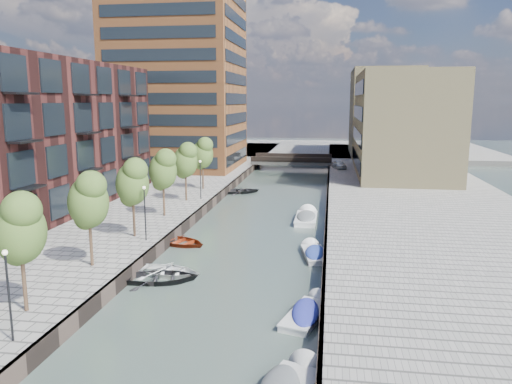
% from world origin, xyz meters
% --- Properties ---
extents(water, '(300.00, 300.00, 0.00)m').
position_xyz_m(water, '(0.00, 40.00, 0.00)').
color(water, '#38473F').
rests_on(water, ground).
extents(quay_right, '(20.00, 140.00, 1.00)m').
position_xyz_m(quay_right, '(16.00, 40.00, 0.50)').
color(quay_right, gray).
rests_on(quay_right, ground).
extents(quay_wall_left, '(0.25, 140.00, 1.00)m').
position_xyz_m(quay_wall_left, '(-6.10, 40.00, 0.50)').
color(quay_wall_left, '#332823').
rests_on(quay_wall_left, ground).
extents(quay_wall_right, '(0.25, 140.00, 1.00)m').
position_xyz_m(quay_wall_right, '(6.10, 40.00, 0.50)').
color(quay_wall_right, '#332823').
rests_on(quay_wall_right, ground).
extents(far_closure, '(80.00, 40.00, 1.00)m').
position_xyz_m(far_closure, '(0.00, 100.00, 0.50)').
color(far_closure, gray).
rests_on(far_closure, ground).
extents(apartment_block, '(8.00, 38.00, 14.00)m').
position_xyz_m(apartment_block, '(-20.00, 30.00, 8.00)').
color(apartment_block, black).
rests_on(apartment_block, quay_left).
extents(tower, '(18.00, 18.00, 30.00)m').
position_xyz_m(tower, '(-17.00, 65.00, 16.00)').
color(tower, brown).
rests_on(tower, quay_left).
extents(tan_block_near, '(12.00, 25.00, 14.00)m').
position_xyz_m(tan_block_near, '(16.00, 62.00, 8.00)').
color(tan_block_near, tan).
rests_on(tan_block_near, quay_right).
extents(tan_block_far, '(12.00, 20.00, 16.00)m').
position_xyz_m(tan_block_far, '(16.00, 88.00, 9.00)').
color(tan_block_far, tan).
rests_on(tan_block_far, quay_right).
extents(bridge, '(13.00, 6.00, 1.30)m').
position_xyz_m(bridge, '(0.00, 72.00, 1.39)').
color(bridge, gray).
rests_on(bridge, ground).
extents(tree_1, '(2.50, 2.50, 5.95)m').
position_xyz_m(tree_1, '(-8.50, 11.00, 5.31)').
color(tree_1, '#382619').
rests_on(tree_1, quay_left).
extents(tree_2, '(2.50, 2.50, 5.95)m').
position_xyz_m(tree_2, '(-8.50, 18.00, 5.31)').
color(tree_2, '#382619').
rests_on(tree_2, quay_left).
extents(tree_3, '(2.50, 2.50, 5.95)m').
position_xyz_m(tree_3, '(-8.50, 25.00, 5.31)').
color(tree_3, '#382619').
rests_on(tree_3, quay_left).
extents(tree_4, '(2.50, 2.50, 5.95)m').
position_xyz_m(tree_4, '(-8.50, 32.00, 5.31)').
color(tree_4, '#382619').
rests_on(tree_4, quay_left).
extents(tree_5, '(2.50, 2.50, 5.95)m').
position_xyz_m(tree_5, '(-8.50, 39.00, 5.31)').
color(tree_5, '#382619').
rests_on(tree_5, quay_left).
extents(tree_6, '(2.50, 2.50, 5.95)m').
position_xyz_m(tree_6, '(-8.50, 46.00, 5.31)').
color(tree_6, '#382619').
rests_on(tree_6, quay_left).
extents(lamp_0, '(0.24, 0.24, 4.12)m').
position_xyz_m(lamp_0, '(-7.20, 8.00, 3.51)').
color(lamp_0, black).
rests_on(lamp_0, quay_left).
extents(lamp_1, '(0.24, 0.24, 4.12)m').
position_xyz_m(lamp_1, '(-7.20, 24.00, 3.51)').
color(lamp_1, black).
rests_on(lamp_1, quay_left).
extents(lamp_2, '(0.24, 0.24, 4.12)m').
position_xyz_m(lamp_2, '(-7.20, 40.00, 3.51)').
color(lamp_2, black).
rests_on(lamp_2, quay_left).
extents(sloop_1, '(5.40, 4.34, 0.99)m').
position_xyz_m(sloop_1, '(-4.17, 18.44, 0.00)').
color(sloop_1, black).
rests_on(sloop_1, ground).
extents(sloop_2, '(5.40, 4.68, 0.94)m').
position_xyz_m(sloop_2, '(-5.39, 26.58, 0.00)').
color(sloop_2, maroon).
rests_on(sloop_2, ground).
extents(sloop_3, '(4.95, 3.89, 0.93)m').
position_xyz_m(sloop_3, '(-4.05, 19.69, 0.00)').
color(sloop_3, white).
rests_on(sloop_3, ground).
extents(sloop_4, '(5.54, 4.84, 0.96)m').
position_xyz_m(sloop_4, '(-4.51, 49.34, 0.00)').
color(sloop_4, '#232326').
rests_on(sloop_4, ground).
extents(motorboat_0, '(2.73, 4.76, 1.50)m').
position_xyz_m(motorboat_0, '(5.34, 14.67, 0.18)').
color(motorboat_0, silver).
rests_on(motorboat_0, ground).
extents(motorboat_3, '(2.33, 4.66, 1.49)m').
position_xyz_m(motorboat_3, '(5.28, 25.23, 0.18)').
color(motorboat_3, silver).
rests_on(motorboat_3, ground).
extents(motorboat_4, '(1.98, 5.63, 1.87)m').
position_xyz_m(motorboat_4, '(4.16, 36.32, 0.23)').
color(motorboat_4, white).
rests_on(motorboat_4, ground).
extents(car, '(2.48, 3.99, 1.27)m').
position_xyz_m(car, '(7.64, 66.25, 1.63)').
color(car, silver).
rests_on(car, quay_right).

